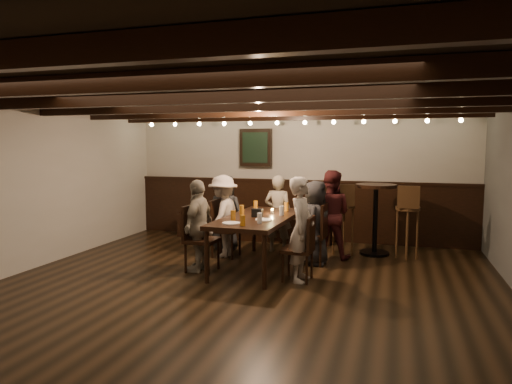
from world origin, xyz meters
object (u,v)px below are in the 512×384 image
(person_bench_right, at_px, (330,214))
(person_left_far, at_px, (199,226))
(person_left_near, at_px, (223,216))
(chair_left_far, at_px, (201,251))
(high_top_table, at_px, (375,209))
(person_bench_centre, at_px, (278,214))
(person_right_far, at_px, (302,229))
(bar_stool_right, at_px, (407,232))
(chair_right_near, at_px, (313,245))
(person_bench_left, at_px, (225,212))
(chair_left_near, at_px, (225,239))
(person_right_near, at_px, (315,223))
(bar_stool_left, at_px, (343,229))
(chair_right_far, at_px, (299,261))
(dining_table, at_px, (258,221))

(person_bench_right, xyz_separation_m, person_left_far, (-1.69, -1.31, -0.04))
(person_bench_right, height_order, person_left_near, person_bench_right)
(chair_left_far, height_order, person_left_far, person_left_far)
(high_top_table, bearing_deg, person_bench_centre, -170.09)
(person_right_far, distance_m, bar_stool_right, 2.15)
(person_right_far, bearing_deg, chair_right_near, 1.94)
(person_bench_left, height_order, person_left_far, person_left_far)
(chair_left_far, xyz_separation_m, person_bench_centre, (0.76, 1.48, 0.36))
(chair_left_far, bearing_deg, person_bench_left, -172.40)
(person_bench_left, relative_size, person_right_far, 0.93)
(person_left_near, distance_m, person_right_far, 1.75)
(chair_left_near, relative_size, bar_stool_right, 0.78)
(chair_left_far, height_order, high_top_table, high_top_table)
(person_bench_centre, relative_size, person_bench_right, 0.93)
(person_right_near, xyz_separation_m, person_right_far, (-0.02, -0.90, 0.06))
(person_right_near, distance_m, high_top_table, 1.24)
(high_top_table, bearing_deg, bar_stool_right, -17.40)
(bar_stool_left, bearing_deg, chair_left_near, -170.20)
(chair_right_far, relative_size, bar_stool_left, 0.73)
(person_left_far, bearing_deg, person_right_near, 120.96)
(person_bench_right, height_order, bar_stool_left, person_bench_right)
(chair_left_near, xyz_separation_m, person_bench_right, (1.63, 0.41, 0.42))
(person_bench_left, bearing_deg, chair_right_near, 164.47)
(chair_right_near, xyz_separation_m, chair_right_far, (-0.03, -0.90, -0.02))
(dining_table, relative_size, chair_left_far, 2.17)
(chair_left_far, height_order, person_bench_centre, person_bench_centre)
(person_left_far, xyz_separation_m, person_right_far, (1.50, -0.04, 0.04))
(person_bench_left, bearing_deg, person_bench_centre, -170.54)
(chair_left_far, height_order, chair_right_far, chair_left_far)
(chair_right_far, height_order, bar_stool_right, bar_stool_right)
(bar_stool_left, bearing_deg, person_bench_centre, 173.75)
(chair_left_near, bearing_deg, chair_left_far, -0.03)
(chair_right_near, relative_size, person_right_near, 0.73)
(person_bench_right, xyz_separation_m, person_right_far, (-0.19, -1.35, -0.01))
(bar_stool_right, bearing_deg, chair_right_far, -130.14)
(person_right_far, height_order, high_top_table, person_right_far)
(dining_table, height_order, person_bench_right, person_bench_right)
(chair_left_near, bearing_deg, chair_right_near, 90.00)
(person_bench_right, bearing_deg, person_bench_left, -0.00)
(person_right_far, xyz_separation_m, bar_stool_left, (0.37, 1.59, -0.26))
(person_left_far, relative_size, person_right_near, 1.04)
(chair_right_far, xyz_separation_m, high_top_table, (0.90, 1.79, 0.50))
(chair_left_far, distance_m, person_bench_left, 1.41)
(bar_stool_left, bearing_deg, chair_right_near, -128.47)
(chair_right_near, height_order, person_right_far, person_right_far)
(person_bench_right, relative_size, bar_stool_right, 1.19)
(bar_stool_left, bearing_deg, chair_left_far, -149.78)
(person_left_far, height_order, bar_stool_left, person_left_far)
(chair_left_near, height_order, person_left_near, person_left_near)
(chair_left_near, height_order, person_right_far, person_right_far)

